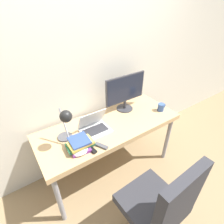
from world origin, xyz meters
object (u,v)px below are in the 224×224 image
object	(u,v)px
desk_lamp	(66,122)
mug	(161,107)
book_stack	(80,144)
game_controller	(81,152)
monitor	(125,91)
laptop	(94,127)
office_chair	(161,205)

from	to	relation	value
desk_lamp	mug	world-z (taller)	desk_lamp
book_stack	mug	size ratio (longest dim) A/B	2.16
game_controller	monitor	bearing A→B (deg)	25.37
laptop	office_chair	size ratio (longest dim) A/B	0.28
monitor	office_chair	xyz separation A→B (m)	(-0.47, -1.09, -0.41)
monitor	desk_lamp	distance (m)	0.87
office_chair	game_controller	xyz separation A→B (m)	(-0.34, 0.71, 0.18)
laptop	monitor	distance (m)	0.60
book_stack	game_controller	size ratio (longest dim) A/B	1.70
desk_lamp	office_chair	size ratio (longest dim) A/B	0.38
laptop	desk_lamp	xyz separation A→B (m)	(-0.31, -0.05, 0.23)
laptop	mug	distance (m)	0.90
monitor	desk_lamp	bearing A→B (deg)	-165.59
monitor	book_stack	bearing A→B (deg)	-157.60
desk_lamp	mug	size ratio (longest dim) A/B	3.35
game_controller	laptop	bearing A→B (deg)	38.95
office_chair	game_controller	distance (m)	0.80
game_controller	mug	bearing A→B (deg)	4.44
office_chair	mug	size ratio (longest dim) A/B	8.89
mug	game_controller	xyz separation A→B (m)	(-1.16, -0.09, -0.03)
book_stack	office_chair	bearing A→B (deg)	-67.92
monitor	game_controller	size ratio (longest dim) A/B	3.55
laptop	desk_lamp	distance (m)	0.39
book_stack	game_controller	xyz separation A→B (m)	(-0.03, -0.06, -0.03)
laptop	monitor	bearing A→B (deg)	17.04
laptop	monitor	xyz separation A→B (m)	(0.53, 0.16, 0.21)
desk_lamp	book_stack	size ratio (longest dim) A/B	1.55
laptop	monitor	world-z (taller)	monitor
desk_lamp	office_chair	xyz separation A→B (m)	(0.38, -0.87, -0.44)
laptop	desk_lamp	world-z (taller)	desk_lamp
laptop	mug	xyz separation A→B (m)	(0.89, -0.13, -0.00)
desk_lamp	book_stack	world-z (taller)	desk_lamp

